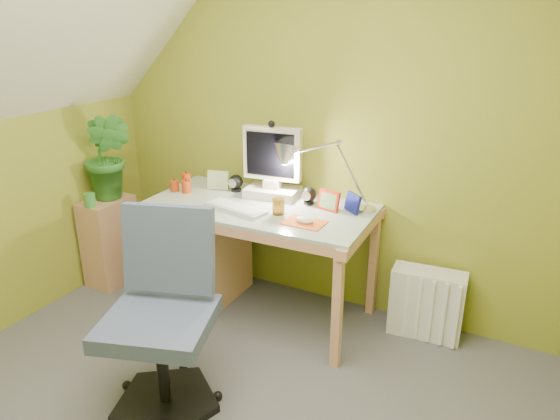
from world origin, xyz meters
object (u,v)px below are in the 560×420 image
at_px(potted_plant, 108,156).
at_px(radiator, 426,303).
at_px(desk, 260,259).
at_px(desk_lamp, 339,158).
at_px(monitor, 272,161).
at_px(side_ledge, 110,241).
at_px(task_chair, 158,319).

bearing_deg(potted_plant, radiator, 8.53).
xyz_separation_m(desk, radiator, (1.05, 0.23, -0.16)).
distance_m(desk_lamp, radiator, 1.04).
relative_size(desk, monitor, 2.96).
bearing_deg(side_ledge, monitor, 15.59).
bearing_deg(potted_plant, monitor, 13.66).
bearing_deg(desk_lamp, potted_plant, -167.05).
distance_m(desk_lamp, task_chair, 1.39).
bearing_deg(potted_plant, side_ledge, -121.88).
relative_size(task_chair, radiator, 2.38).
xyz_separation_m(potted_plant, task_chair, (1.17, -0.92, -0.44)).
bearing_deg(desk_lamp, side_ledge, -165.54).
distance_m(monitor, potted_plant, 1.18).
distance_m(monitor, radiator, 1.31).
height_order(monitor, task_chair, monitor).
bearing_deg(task_chair, desk_lamp, 52.24).
height_order(desk_lamp, potted_plant, desk_lamp).
distance_m(desk, side_ledge, 1.19).
bearing_deg(side_ledge, potted_plant, 58.12).
bearing_deg(monitor, desk_lamp, -7.60).
bearing_deg(side_ledge, radiator, 9.67).
bearing_deg(side_ledge, desk, 7.21).
bearing_deg(radiator, side_ledge, -175.49).
relative_size(monitor, potted_plant, 0.77).
xyz_separation_m(monitor, task_chair, (0.02, -1.20, -0.48)).
bearing_deg(monitor, potted_plant, -173.94).
distance_m(task_chair, radiator, 1.64).
height_order(potted_plant, task_chair, potted_plant).
distance_m(desk_lamp, side_ledge, 1.83).
xyz_separation_m(desk, desk_lamp, (0.45, 0.18, 0.69)).
bearing_deg(desk_lamp, monitor, -176.96).
xyz_separation_m(monitor, potted_plant, (-1.15, -0.28, -0.04)).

